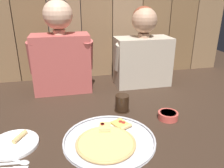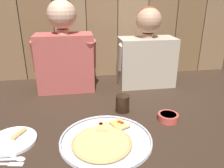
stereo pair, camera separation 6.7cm
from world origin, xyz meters
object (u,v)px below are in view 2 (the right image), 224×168
object	(u,v)px
pizza_tray	(105,140)
diner_left	(64,50)
drinking_glass	(123,103)
dinner_plate	(13,140)
dipping_bowl	(168,117)
diner_right	(147,52)

from	to	relation	value
pizza_tray	diner_left	distance (m)	0.75
pizza_tray	drinking_glass	bearing A→B (deg)	63.68
drinking_glass	diner_left	world-z (taller)	diner_left
dinner_plate	dipping_bowl	xyz separation A→B (m)	(0.78, 0.07, 0.01)
dipping_bowl	diner_left	bearing A→B (deg)	135.68
pizza_tray	dinner_plate	world-z (taller)	dinner_plate
drinking_glass	diner_left	bearing A→B (deg)	130.20
diner_left	pizza_tray	bearing A→B (deg)	-74.60
pizza_tray	drinking_glass	distance (m)	0.32
drinking_glass	diner_right	world-z (taller)	diner_right
pizza_tray	dipping_bowl	bearing A→B (deg)	20.92
pizza_tray	dinner_plate	distance (m)	0.42
diner_left	diner_right	size ratio (longest dim) A/B	1.09
dinner_plate	drinking_glass	distance (m)	0.60
pizza_tray	diner_left	bearing A→B (deg)	105.40
dinner_plate	drinking_glass	xyz separation A→B (m)	(0.56, 0.22, 0.04)
drinking_glass	diner_left	xyz separation A→B (m)	(-0.33, 0.38, 0.24)
drinking_glass	dipping_bowl	size ratio (longest dim) A/B	0.89
drinking_glass	dipping_bowl	xyz separation A→B (m)	(0.22, -0.15, -0.03)
diner_left	diner_right	world-z (taller)	diner_left
dinner_plate	dipping_bowl	size ratio (longest dim) A/B	2.02
dipping_bowl	diner_right	world-z (taller)	diner_right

